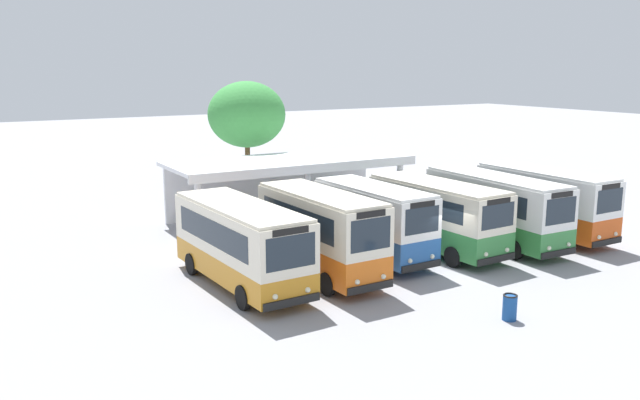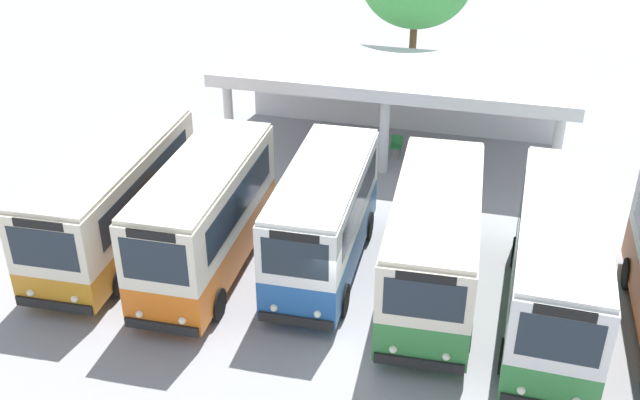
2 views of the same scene
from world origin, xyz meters
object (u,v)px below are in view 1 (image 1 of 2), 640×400
(city_bus_middle_cream, at_px, (373,219))
(litter_bin_apron, at_px, (510,307))
(waiting_chair_end_by_column, at_px, (276,213))
(city_bus_far_end_green, at_px, (544,200))
(waiting_chair_middle_seat, at_px, (299,211))
(city_bus_fifth_blue, at_px, (495,207))
(waiting_chair_fourth_seat, at_px, (311,210))
(city_bus_second_in_row, at_px, (321,231))
(city_bus_fourth_amber, at_px, (437,214))
(waiting_chair_second_from_end, at_px, (287,212))
(city_bus_nearest_orange, at_px, (241,241))

(city_bus_middle_cream, relative_size, litter_bin_apron, 7.40)
(litter_bin_apron, bearing_deg, waiting_chair_end_by_column, 91.85)
(city_bus_far_end_green, height_order, waiting_chair_middle_seat, city_bus_far_end_green)
(city_bus_fifth_blue, xyz_separation_m, waiting_chair_fourth_seat, (-5.01, 9.07, -1.31))
(city_bus_second_in_row, bearing_deg, litter_bin_apron, -66.73)
(waiting_chair_middle_seat, distance_m, waiting_chair_fourth_seat, 0.71)
(city_bus_fourth_amber, height_order, waiting_chair_second_from_end, city_bus_fourth_amber)
(waiting_chair_fourth_seat, relative_size, litter_bin_apron, 0.96)
(waiting_chair_end_by_column, bearing_deg, city_bus_fourth_amber, -66.05)
(city_bus_second_in_row, bearing_deg, waiting_chair_second_from_end, 70.49)
(city_bus_fourth_amber, relative_size, waiting_chair_second_from_end, 8.68)
(waiting_chair_middle_seat, bearing_deg, city_bus_middle_cream, -95.33)
(waiting_chair_second_from_end, height_order, waiting_chair_middle_seat, same)
(city_bus_fourth_amber, distance_m, waiting_chair_middle_seat, 9.12)
(waiting_chair_end_by_column, height_order, waiting_chair_second_from_end, same)
(city_bus_nearest_orange, bearing_deg, city_bus_second_in_row, -9.31)
(city_bus_middle_cream, distance_m, waiting_chair_middle_seat, 8.41)
(city_bus_far_end_green, xyz_separation_m, waiting_chair_end_by_column, (-10.38, 9.27, -1.32))
(city_bus_far_end_green, relative_size, waiting_chair_middle_seat, 8.69)
(city_bus_nearest_orange, relative_size, waiting_chair_end_by_column, 9.14)
(city_bus_middle_cream, relative_size, city_bus_fifth_blue, 0.83)
(waiting_chair_end_by_column, distance_m, litter_bin_apron, 16.61)
(city_bus_fifth_blue, height_order, waiting_chair_end_by_column, city_bus_fifth_blue)
(city_bus_second_in_row, relative_size, city_bus_fifth_blue, 0.87)
(city_bus_nearest_orange, relative_size, city_bus_far_end_green, 1.05)
(waiting_chair_end_by_column, distance_m, waiting_chair_middle_seat, 1.42)
(city_bus_middle_cream, height_order, waiting_chair_middle_seat, city_bus_middle_cream)
(waiting_chair_end_by_column, height_order, litter_bin_apron, litter_bin_apron)
(waiting_chair_fourth_seat, bearing_deg, litter_bin_apron, -95.50)
(city_bus_fourth_amber, bearing_deg, waiting_chair_fourth_seat, 101.49)
(city_bus_middle_cream, relative_size, waiting_chair_fourth_seat, 7.74)
(waiting_chair_end_by_column, bearing_deg, waiting_chair_second_from_end, 2.03)
(city_bus_second_in_row, height_order, city_bus_fifth_blue, city_bus_second_in_row)
(city_bus_second_in_row, xyz_separation_m, city_bus_fourth_amber, (6.49, 0.55, -0.13))
(waiting_chair_second_from_end, bearing_deg, city_bus_second_in_row, -109.51)
(city_bus_far_end_green, bearing_deg, waiting_chair_fourth_seat, 131.91)
(city_bus_fourth_amber, bearing_deg, city_bus_nearest_orange, -179.91)
(city_bus_nearest_orange, xyz_separation_m, city_bus_fifth_blue, (12.98, -0.36, 0.04))
(waiting_chair_fourth_seat, bearing_deg, waiting_chair_middle_seat, -179.76)
(city_bus_nearest_orange, relative_size, city_bus_fifth_blue, 0.98)
(city_bus_fourth_amber, bearing_deg, city_bus_far_end_green, -4.48)
(city_bus_second_in_row, bearing_deg, city_bus_fifth_blue, 0.99)
(city_bus_middle_cream, xyz_separation_m, city_bus_fourth_amber, (3.25, -0.42, -0.03))
(waiting_chair_middle_seat, bearing_deg, waiting_chair_second_from_end, 171.92)
(city_bus_middle_cream, distance_m, waiting_chair_fourth_seat, 8.50)
(city_bus_far_end_green, xyz_separation_m, waiting_chair_middle_seat, (-8.97, 9.20, -1.32))
(city_bus_second_in_row, relative_size, waiting_chair_fourth_seat, 8.11)
(waiting_chair_middle_seat, bearing_deg, city_bus_fourth_amber, -74.10)
(city_bus_nearest_orange, height_order, litter_bin_apron, city_bus_nearest_orange)
(waiting_chair_end_by_column, xyz_separation_m, waiting_chair_middle_seat, (1.42, -0.08, 0.00))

